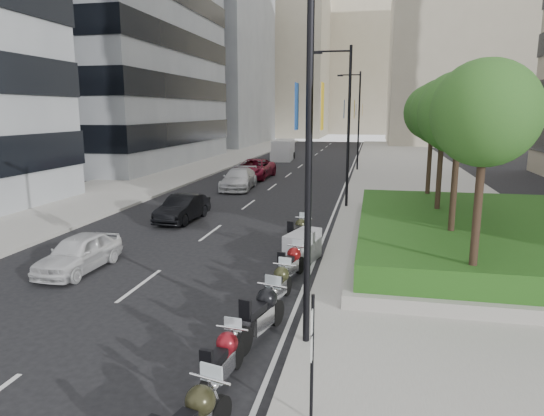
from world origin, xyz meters
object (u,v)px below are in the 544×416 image
(motorcycle_3, at_px, (279,285))
(car_b, at_px, (183,208))
(car_d, at_px, (254,169))
(parking_sign, at_px, (312,352))
(lamp_post_1, at_px, (346,119))
(motorcycle_1, at_px, (223,360))
(motorcycle_4, at_px, (291,263))
(lamp_post_2, at_px, (357,116))
(motorcycle_2, at_px, (262,314))
(car_c, at_px, (239,179))
(motorcycle_5, at_px, (302,247))
(car_a, at_px, (79,253))
(motorcycle_6, at_px, (298,232))
(delivery_van, at_px, (283,151))
(lamp_post_0, at_px, (302,131))

(motorcycle_3, height_order, car_b, car_b)
(car_d, bearing_deg, parking_sign, -72.10)
(lamp_post_1, xyz_separation_m, motorcycle_1, (-1.26, -19.02, -4.50))
(car_d, bearing_deg, motorcycle_4, -71.04)
(motorcycle_4, bearing_deg, parking_sign, -152.77)
(lamp_post_2, height_order, parking_sign, lamp_post_2)
(motorcycle_2, xyz_separation_m, car_c, (-6.82, 22.30, 0.09))
(motorcycle_2, xyz_separation_m, car_d, (-7.12, 28.07, 0.15))
(motorcycle_5, bearing_deg, motorcycle_1, -167.00)
(motorcycle_3, relative_size, car_a, 0.57)
(car_d, bearing_deg, motorcycle_3, -72.35)
(motorcycle_5, bearing_deg, motorcycle_2, -165.16)
(car_b, relative_size, car_c, 0.79)
(car_a, bearing_deg, motorcycle_4, 5.56)
(car_a, relative_size, car_c, 0.74)
(lamp_post_1, bearing_deg, motorcycle_6, -99.07)
(delivery_van, bearing_deg, motorcycle_5, -82.36)
(parking_sign, height_order, car_b, parking_sign)
(lamp_post_0, xyz_separation_m, car_c, (-7.78, 22.49, -4.32))
(lamp_post_0, distance_m, motorcycle_2, 4.52)
(motorcycle_2, relative_size, car_b, 0.60)
(lamp_post_1, relative_size, motorcycle_2, 3.75)
(motorcycle_3, bearing_deg, lamp_post_2, 7.82)
(lamp_post_1, height_order, delivery_van, lamp_post_1)
(car_d, bearing_deg, lamp_post_0, -71.75)
(car_c, distance_m, car_d, 5.77)
(parking_sign, relative_size, motorcycle_4, 1.19)
(motorcycle_1, relative_size, motorcycle_4, 1.02)
(parking_sign, height_order, motorcycle_2, parking_sign)
(lamp_post_1, height_order, motorcycle_3, lamp_post_1)
(delivery_van, bearing_deg, car_b, -92.72)
(motorcycle_4, xyz_separation_m, car_c, (-6.82, 18.01, 0.17))
(motorcycle_5, distance_m, car_c, 17.45)
(lamp_post_1, distance_m, motorcycle_6, 9.62)
(lamp_post_0, distance_m, car_a, 10.26)
(lamp_post_1, relative_size, motorcycle_4, 4.29)
(parking_sign, bearing_deg, motorcycle_4, 102.20)
(parking_sign, distance_m, motorcycle_1, 2.33)
(car_d, bearing_deg, car_c, -84.72)
(lamp_post_2, distance_m, motorcycle_5, 28.89)
(parking_sign, distance_m, motorcycle_6, 11.79)
(car_b, bearing_deg, lamp_post_1, 36.28)
(lamp_post_2, distance_m, motorcycle_4, 30.87)
(lamp_post_2, xyz_separation_m, car_a, (-8.38, -31.07, -4.42))
(parking_sign, bearing_deg, lamp_post_0, 102.33)
(motorcycle_3, xyz_separation_m, car_b, (-6.84, 9.64, 0.09))
(motorcycle_5, bearing_deg, lamp_post_1, 10.96)
(motorcycle_4, relative_size, car_a, 0.56)
(motorcycle_5, bearing_deg, motorcycle_4, -167.03)
(car_b, bearing_deg, delivery_van, 95.02)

